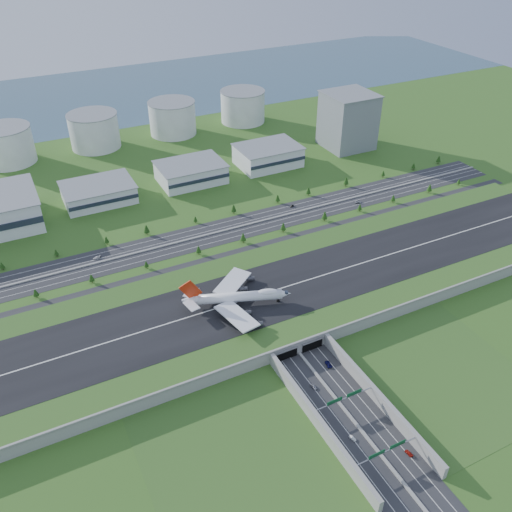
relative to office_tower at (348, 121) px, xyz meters
name	(u,v)px	position (x,y,z in m)	size (l,w,h in m)	color
ground	(260,305)	(-200.00, -195.00, -27.50)	(1200.00, 1200.00, 0.00)	#285C1C
airfield_deck	(260,300)	(-200.00, -195.09, -23.38)	(520.00, 100.00, 9.20)	gray
underpass_road	(348,410)	(-200.00, -294.42, -24.07)	(38.80, 120.40, 8.00)	#28282B
sign_gantry_near	(344,399)	(-200.00, -290.04, -20.55)	(38.70, 0.70, 9.80)	gray
sign_gantry_far	(387,452)	(-200.00, -325.04, -20.55)	(38.70, 0.70, 9.80)	gray
north_expressway	(205,236)	(-200.00, -100.00, -27.44)	(560.00, 36.00, 0.12)	#28282B
tree_row	(228,225)	(-180.45, -100.68, -22.80)	(499.75, 48.69, 8.49)	#3D2819
hangar_mid_a	(99,193)	(-260.00, -5.00, -20.00)	(58.00, 42.00, 15.00)	silver
hangar_mid_b	(191,173)	(-175.00, -5.00, -19.00)	(58.00, 42.00, 17.00)	silver
hangar_mid_c	(268,156)	(-95.00, -5.00, -18.00)	(58.00, 42.00, 19.00)	silver
office_tower	(348,121)	(0.00, 0.00, 0.00)	(46.00, 46.00, 55.00)	gray
fuel_tank_a	(7,145)	(-320.00, 115.00, -10.00)	(50.00, 50.00, 35.00)	silver
fuel_tank_b	(94,131)	(-235.00, 115.00, -10.00)	(50.00, 50.00, 35.00)	silver
fuel_tank_c	(172,118)	(-150.00, 115.00, -10.00)	(50.00, 50.00, 35.00)	silver
fuel_tank_d	(243,107)	(-65.00, 115.00, -10.00)	(50.00, 50.00, 35.00)	silver
bay_water	(94,96)	(-200.00, 285.00, -27.47)	(1200.00, 260.00, 0.06)	#39596D
boeing_747	(237,297)	(-217.53, -197.02, -13.42)	(66.31, 61.56, 21.44)	white
car_0	(314,387)	(-206.36, -271.24, -26.60)	(1.84, 4.57, 1.56)	#B3B2B7
car_1	(352,438)	(-206.78, -308.16, -26.72)	(1.40, 4.02, 1.33)	white
car_2	(328,364)	(-189.94, -260.52, -26.58)	(2.66, 5.76, 1.60)	#0E0E46
car_3	(409,453)	(-187.56, -327.23, -26.72)	(1.85, 4.56, 1.32)	maroon
car_5	(292,206)	(-116.23, -89.77, -26.70)	(1.44, 4.13, 1.36)	black
car_6	(358,202)	(-61.65, -109.66, -26.57)	(2.69, 5.84, 1.62)	#ACABB0
car_7	(97,257)	(-282.87, -93.83, -26.60)	(2.19, 5.39, 1.56)	silver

